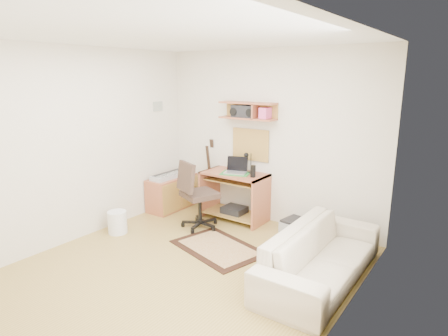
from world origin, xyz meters
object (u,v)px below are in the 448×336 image
Objects in this scene: desk at (234,196)px; task_chair at (200,194)px; cabinet at (172,192)px; printer at (299,227)px; sofa at (322,247)px.

task_chair is (-0.22, -0.59, 0.14)m from desk.
task_chair reaches higher than cabinet.
task_chair is 2.19× the size of printer.
cabinet reaches higher than printer.
printer is at bearing 6.16° from cabinet.
task_chair is 1.15× the size of cabinet.
sofa is at bearing 11.52° from task_chair.
cabinet is at bearing -163.88° from printer.
sofa is at bearing -28.68° from desk.
task_chair is 1.52m from printer.
task_chair is 1.05m from cabinet.
sofa is at bearing -45.51° from printer.
cabinet is at bearing 74.65° from sofa.
cabinet is (-0.93, 0.41, -0.24)m from task_chair.
printer is (1.08, 0.07, -0.29)m from desk.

